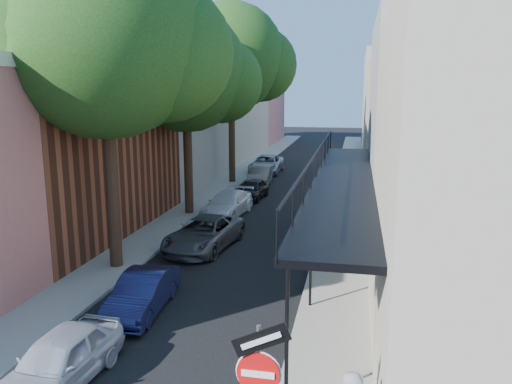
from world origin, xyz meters
The scene contains 16 objects.
road_surface centered at (0.00, 30.00, 0.01)m, with size 6.00×64.00×0.01m, color black.
sidewalk_left centered at (-4.00, 30.00, 0.06)m, with size 2.00×64.00×0.12m, color gray.
sidewalk_right centered at (4.00, 30.00, 0.06)m, with size 2.00×64.00×0.12m, color gray.
buildings_left centered at (-9.30, 28.76, 4.94)m, with size 10.10×59.10×12.00m.
buildings_right centered at (8.99, 29.49, 4.42)m, with size 9.80×55.00×10.00m.
sign_post centered at (3.16, 0.97, 2.04)m, with size 0.89×0.17×2.99m.
oak_near centered at (-3.37, 10.26, 7.88)m, with size 7.48×6.80×11.42m.
oak_mid centered at (-3.42, 18.23, 7.06)m, with size 6.60×6.00×10.20m.
oak_far centered at (-3.35, 27.27, 8.26)m, with size 7.70×7.00×11.90m.
parked_car_a centered at (-1.61, 3.06, 0.60)m, with size 1.41×3.51×1.20m, color #B5BAC8.
parked_car_b centered at (-1.40, 6.85, 0.57)m, with size 1.21×3.46×1.14m, color #141740.
parked_car_c centered at (-1.40, 12.81, 0.63)m, with size 2.08×4.51×1.25m, color #4D4F54.
parked_car_d centered at (-1.84, 18.18, 0.61)m, with size 1.70×4.17×1.21m, color white.
parked_car_e centered at (-1.40, 22.27, 0.58)m, with size 1.37×3.41×1.16m, color black.
parked_car_f centered at (-1.78, 26.64, 0.62)m, with size 1.31×3.76×1.24m, color #6B625A.
parked_car_g centered at (-2.26, 31.64, 0.67)m, with size 2.23×4.84×1.35m, color #9FAAB3.
Camera 1 is at (4.45, -5.63, 6.29)m, focal length 35.00 mm.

